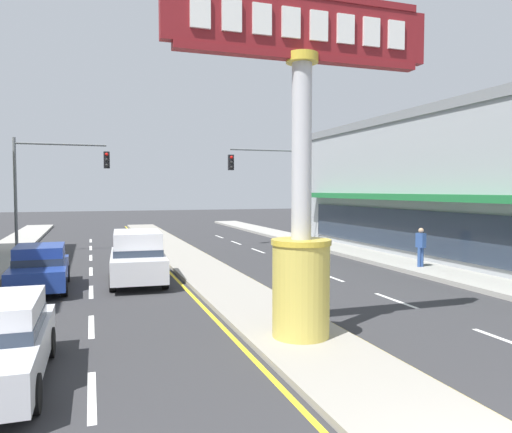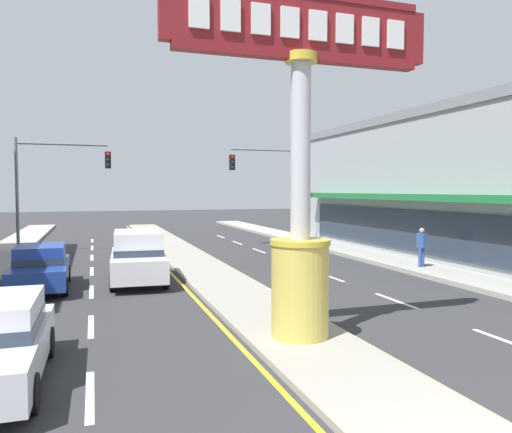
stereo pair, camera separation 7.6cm
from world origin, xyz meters
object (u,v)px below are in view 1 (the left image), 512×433
storefront_right (483,186)px  traffic_light_left_side (51,175)px  sedan_near_left_lane (40,267)px  suv_far_right_lane (137,256)px  pedestrian_near_kerb (421,245)px  traffic_light_right_side (275,177)px  district_sign (302,180)px

storefront_right → traffic_light_left_side: storefront_right is taller
sedan_near_left_lane → suv_far_right_lane: bearing=5.7°
sedan_near_left_lane → pedestrian_near_kerb: pedestrian_near_kerb is taller
suv_far_right_lane → pedestrian_near_kerb: bearing=-6.0°
sedan_near_left_lane → traffic_light_right_side: bearing=39.4°
district_sign → suv_far_right_lane: size_ratio=1.62×
pedestrian_near_kerb → suv_far_right_lane: bearing=174.0°
storefront_right → pedestrian_near_kerb: (-5.94, -2.86, -2.54)m
traffic_light_right_side → suv_far_right_lane: bearing=-132.9°
traffic_light_right_side → pedestrian_near_kerb: bearing=-78.1°
district_sign → sedan_near_left_lane: district_sign is taller
traffic_light_left_side → suv_far_right_lane: 11.00m
district_sign → sedan_near_left_lane: bearing=126.9°
district_sign → traffic_light_left_side: district_sign is taller
traffic_light_right_side → suv_far_right_lane: 14.00m
district_sign → storefront_right: 17.90m
sedan_near_left_lane → pedestrian_near_kerb: size_ratio=2.62×
district_sign → storefront_right: district_sign is taller
district_sign → traffic_light_right_side: district_sign is taller
traffic_light_left_side → pedestrian_near_kerb: 19.08m
suv_far_right_lane → traffic_light_right_side: bearing=47.1°
storefront_right → pedestrian_near_kerb: storefront_right is taller
suv_far_right_lane → storefront_right: bearing=5.4°
sedan_near_left_lane → pedestrian_near_kerb: bearing=-3.4°
district_sign → pedestrian_near_kerb: 11.70m
district_sign → sedan_near_left_lane: 10.63m
district_sign → traffic_light_left_side: size_ratio=1.23×
traffic_light_left_side → sedan_near_left_lane: bearing=-88.4°
storefront_right → traffic_light_right_side: (-8.30, 8.34, 0.59)m
traffic_light_left_side → suv_far_right_lane: (3.59, -9.87, -3.26)m
suv_far_right_lane → sedan_near_left_lane: 3.33m
district_sign → suv_far_right_lane: (-2.84, 8.52, -2.67)m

